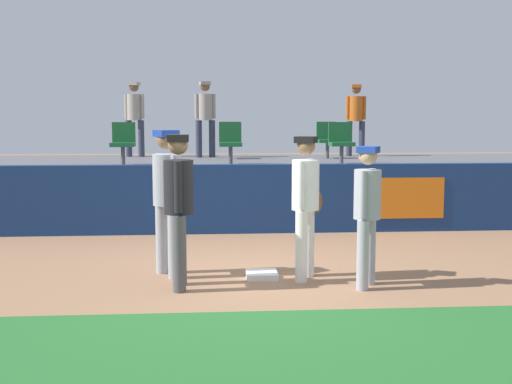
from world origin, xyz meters
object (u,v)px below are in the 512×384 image
at_px(seat_back_right, 327,138).
at_px(spectator_casual, 134,114).
at_px(seat_front_left, 123,141).
at_px(seat_back_center, 230,138).
at_px(player_fielder_home, 306,197).
at_px(spectator_hooded, 205,114).
at_px(first_base, 262,275).
at_px(player_coach_visitor, 167,192).
at_px(spectator_capped, 356,115).
at_px(seat_front_right, 341,140).
at_px(seat_front_center, 230,141).
at_px(player_umpire, 179,200).
at_px(player_runner_visitor, 367,206).

relative_size(seat_back_right, spectator_casual, 0.47).
distance_m(seat_front_left, seat_back_center, 2.82).
relative_size(player_fielder_home, spectator_hooded, 1.03).
relative_size(first_base, seat_front_left, 0.48).
distance_m(seat_front_left, spectator_casual, 2.78).
xyz_separation_m(player_coach_visitor, seat_front_left, (-1.15, 4.52, 0.51)).
bearing_deg(spectator_hooded, first_base, 85.51).
bearing_deg(seat_front_left, spectator_hooded, 55.73).
bearing_deg(player_fielder_home, spectator_capped, -172.95).
bearing_deg(player_coach_visitor, seat_back_right, 121.12).
bearing_deg(seat_front_right, first_base, -112.86).
bearing_deg(seat_back_right, seat_front_center, -141.78).
relative_size(first_base, seat_back_right, 0.48).
relative_size(player_fielder_home, seat_front_left, 2.17).
bearing_deg(player_coach_visitor, first_base, 48.36).
distance_m(seat_front_left, seat_front_center, 2.12).
xyz_separation_m(player_fielder_home, player_umpire, (-1.58, -0.34, 0.02)).
bearing_deg(seat_back_right, spectator_casual, 168.40).
xyz_separation_m(first_base, seat_front_center, (-0.24, 4.73, 1.57)).
xyz_separation_m(player_runner_visitor, seat_front_right, (0.77, 5.27, 0.62)).
relative_size(player_fielder_home, player_umpire, 0.98).
xyz_separation_m(first_base, seat_front_left, (-2.36, 4.73, 1.57)).
height_order(seat_back_center, spectator_casual, spectator_casual).
height_order(player_fielder_home, spectator_hooded, spectator_hooded).
bearing_deg(seat_back_right, spectator_capped, 42.91).
xyz_separation_m(seat_back_right, seat_front_center, (-2.29, -1.80, -0.00)).
xyz_separation_m(first_base, seat_back_center, (-0.19, 6.53, 1.57)).
distance_m(player_fielder_home, spectator_casual, 8.18).
relative_size(player_runner_visitor, seat_front_center, 2.04).
xyz_separation_m(seat_front_right, seat_front_left, (-4.35, -0.00, -0.00)).
bearing_deg(first_base, seat_back_right, 72.63).
height_order(player_umpire, seat_back_center, seat_back_center).
bearing_deg(first_base, seat_front_right, 67.14).
bearing_deg(player_fielder_home, spectator_hooded, -145.06).
height_order(player_umpire, spectator_capped, spectator_capped).
bearing_deg(seat_back_center, seat_front_right, -39.48).
relative_size(first_base, player_coach_visitor, 0.21).
bearing_deg(first_base, spectator_casual, 108.14).
distance_m(player_fielder_home, player_runner_visitor, 0.81).
bearing_deg(seat_back_center, player_fielder_home, -83.59).
xyz_separation_m(player_runner_visitor, seat_back_right, (0.82, 7.07, 0.62)).
height_order(player_coach_visitor, seat_back_center, seat_back_center).
bearing_deg(first_base, player_coach_visitor, 170.02).
relative_size(first_base, seat_back_center, 0.48).
relative_size(player_umpire, seat_front_right, 2.21).
xyz_separation_m(seat_back_center, spectator_casual, (-2.25, 0.92, 0.56)).
xyz_separation_m(player_runner_visitor, spectator_hooded, (-1.98, 7.62, 1.17)).
height_order(player_fielder_home, spectator_casual, spectator_casual).
bearing_deg(seat_front_left, player_runner_visitor, -55.74).
bearing_deg(player_coach_visitor, seat_front_left, 162.62).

